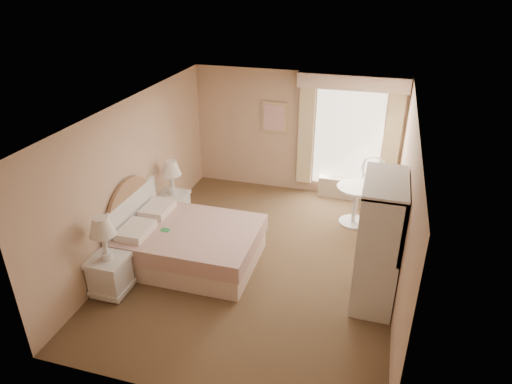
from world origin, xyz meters
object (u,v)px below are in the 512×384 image
(bed, at_px, (186,242))
(nightstand_near, at_px, (109,266))
(nightstand_far, at_px, (174,200))
(cafe_chair, at_px, (371,178))
(armoire, at_px, (378,251))
(round_table, at_px, (355,199))

(bed, height_order, nightstand_near, bed)
(bed, relative_size, nightstand_far, 1.76)
(cafe_chair, bearing_deg, bed, -128.63)
(cafe_chair, height_order, armoire, armoire)
(nightstand_far, relative_size, cafe_chair, 1.21)
(cafe_chair, bearing_deg, nightstand_far, -148.22)
(bed, xyz_separation_m, nightstand_near, (-0.72, -1.05, 0.12))
(bed, bearing_deg, round_table, 38.33)
(nightstand_near, relative_size, cafe_chair, 1.25)
(nightstand_far, bearing_deg, armoire, -17.86)
(bed, distance_m, round_table, 3.17)
(bed, bearing_deg, armoire, -1.49)
(bed, relative_size, nightstand_near, 1.70)
(cafe_chair, xyz_separation_m, armoire, (0.22, -2.87, 0.20))
(bed, height_order, armoire, armoire)
(round_table, bearing_deg, nightstand_near, -136.73)
(bed, relative_size, round_table, 2.82)
(nightstand_near, relative_size, nightstand_far, 1.04)
(round_table, height_order, armoire, armoire)
(armoire, bearing_deg, bed, 178.51)
(round_table, bearing_deg, nightstand_far, -164.91)
(nightstand_near, relative_size, armoire, 0.67)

